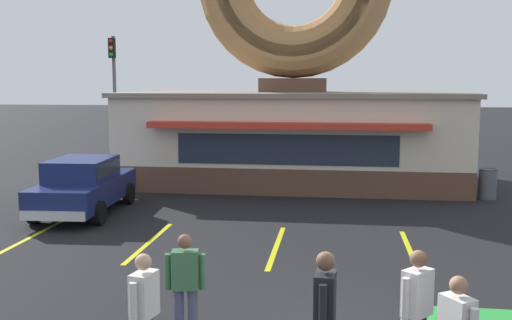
% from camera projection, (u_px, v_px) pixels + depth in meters
% --- Properties ---
extents(donut_shop_building, '(12.30, 6.75, 10.96)m').
position_uv_depth(donut_shop_building, '(293.00, 81.00, 22.02)').
color(donut_shop_building, brown).
rests_on(donut_shop_building, ground).
extents(car_navy, '(2.16, 4.65, 1.60)m').
position_uv_depth(car_navy, '(84.00, 183.00, 17.03)').
color(car_navy, navy).
rests_on(car_navy, ground).
extents(pedestrian_blue_sweater_man, '(0.59, 0.29, 1.59)m').
position_uv_depth(pedestrian_blue_sweater_man, '(185.00, 282.00, 8.67)').
color(pedestrian_blue_sweater_man, '#474C66').
rests_on(pedestrian_blue_sweater_man, ground).
extents(pedestrian_hooded_kid, '(0.43, 0.47, 1.68)m').
position_uv_depth(pedestrian_hooded_kid, '(417.00, 307.00, 7.58)').
color(pedestrian_hooded_kid, '#232328').
rests_on(pedestrian_hooded_kid, ground).
extents(pedestrian_clipboard_woman, '(0.32, 0.58, 1.62)m').
position_uv_depth(pedestrian_clipboard_woman, '(144.00, 309.00, 7.62)').
color(pedestrian_clipboard_woman, '#7F7056').
rests_on(pedestrian_clipboard_woman, ground).
extents(pedestrian_beanie_man, '(0.27, 0.59, 1.76)m').
position_uv_depth(pedestrian_beanie_man, '(325.00, 314.00, 7.22)').
color(pedestrian_beanie_man, slate).
rests_on(pedestrian_beanie_man, ground).
extents(trash_bin, '(0.57, 0.57, 0.97)m').
position_uv_depth(trash_bin, '(488.00, 183.00, 19.19)').
color(trash_bin, '#51565B').
rests_on(trash_bin, ground).
extents(traffic_light_pole, '(0.28, 0.47, 5.80)m').
position_uv_depth(traffic_light_pole, '(114.00, 82.00, 27.68)').
color(traffic_light_pole, '#595B60').
rests_on(traffic_light_pole, ground).
extents(parking_stripe_far_left, '(0.12, 3.60, 0.01)m').
position_uv_depth(parking_stripe_far_left, '(30.00, 238.00, 14.49)').
color(parking_stripe_far_left, yellow).
rests_on(parking_stripe_far_left, ground).
extents(parking_stripe_left, '(0.12, 3.60, 0.01)m').
position_uv_depth(parking_stripe_left, '(150.00, 242.00, 14.09)').
color(parking_stripe_left, yellow).
rests_on(parking_stripe_left, ground).
extents(parking_stripe_mid_left, '(0.12, 3.60, 0.01)m').
position_uv_depth(parking_stripe_mid_left, '(276.00, 247.00, 13.69)').
color(parking_stripe_mid_left, yellow).
rests_on(parking_stripe_mid_left, ground).
extents(parking_stripe_centre, '(0.12, 3.60, 0.01)m').
position_uv_depth(parking_stripe_centre, '(410.00, 252.00, 13.30)').
color(parking_stripe_centre, yellow).
rests_on(parking_stripe_centre, ground).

